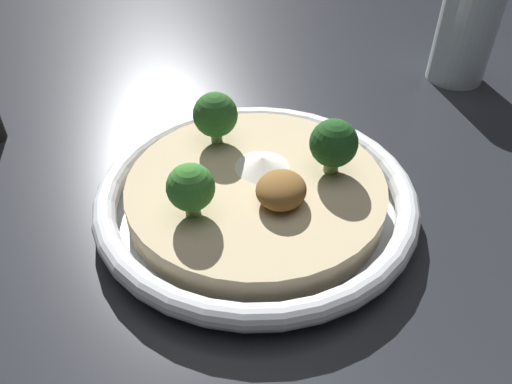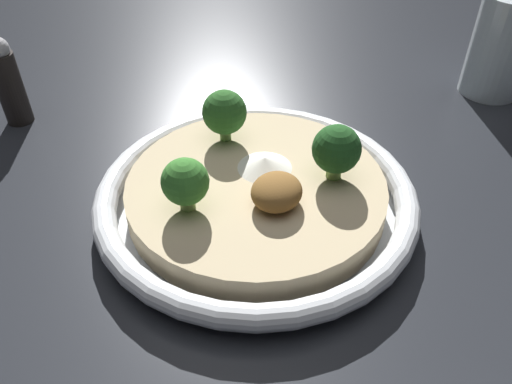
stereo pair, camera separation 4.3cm
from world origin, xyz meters
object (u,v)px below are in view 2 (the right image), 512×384
broccoli_right (185,182)px  drinking_glass (501,46)px  risotto_bowl (256,195)px  broccoli_front_left (224,113)px  broccoli_back (336,150)px  pepper_shaker (8,81)px

broccoli_right → drinking_glass: (-0.36, 0.22, -0.00)m
risotto_bowl → broccoli_right: size_ratio=6.19×
broccoli_right → broccoli_front_left: 0.10m
broccoli_right → drinking_glass: size_ratio=0.39×
broccoli_right → drinking_glass: 0.42m
broccoli_front_left → broccoli_back: bearing=80.9°
broccoli_front_left → broccoli_back: 0.11m
broccoli_right → broccoli_front_left: broccoli_front_left is taller
broccoli_right → broccoli_front_left: size_ratio=0.91×
broccoli_back → pepper_shaker: size_ratio=0.51×
broccoli_back → drinking_glass: size_ratio=0.42×
risotto_bowl → broccoli_back: (-0.03, 0.06, 0.04)m
broccoli_right → pepper_shaker: bearing=-108.9°
broccoli_front_left → drinking_glass: size_ratio=0.42×
broccoli_back → drinking_glass: (-0.28, 0.12, -0.00)m
risotto_bowl → broccoli_back: bearing=117.4°
broccoli_front_left → pepper_shaker: size_ratio=0.51×
broccoli_right → broccoli_back: (-0.08, 0.10, 0.00)m
broccoli_back → risotto_bowl: bearing=-62.6°
risotto_bowl → drinking_glass: drinking_glass is taller
pepper_shaker → drinking_glass: bearing=119.5°
broccoli_right → broccoli_front_left: (-0.10, -0.01, 0.00)m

